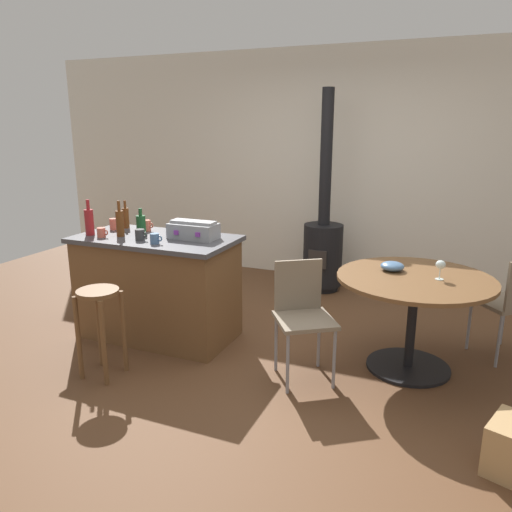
{
  "coord_description": "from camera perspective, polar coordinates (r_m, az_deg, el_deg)",
  "views": [
    {
      "loc": [
        1.32,
        -3.5,
        1.83
      ],
      "look_at": [
        -0.2,
        0.11,
        0.79
      ],
      "focal_mm": 34.73,
      "sensor_mm": 36.0,
      "label": 1
    }
  ],
  "objects": [
    {
      "name": "bottle_3",
      "position": [
        4.73,
        -14.78,
        4.32
      ],
      "size": [
        0.06,
        0.06,
        0.26
      ],
      "color": "#603314",
      "rests_on": "kitchen_island"
    },
    {
      "name": "bottle_0",
      "position": [
        4.51,
        -18.66,
        3.8
      ],
      "size": [
        0.08,
        0.08,
        0.31
      ],
      "color": "maroon",
      "rests_on": "kitchen_island"
    },
    {
      "name": "folding_chair_far",
      "position": [
        3.66,
        5.35,
        -6.29
      ],
      "size": [
        0.56,
        0.56,
        0.87
      ],
      "color": "#7F705B",
      "rests_on": "ground_plane"
    },
    {
      "name": "folding_chair_near",
      "position": [
        4.37,
        27.42,
        -4.52
      ],
      "size": [
        0.56,
        0.56,
        0.85
      ],
      "color": "#7F705B",
      "rests_on": "ground_plane"
    },
    {
      "name": "wood_stove",
      "position": [
        5.61,
        7.73,
        1.51
      ],
      "size": [
        0.44,
        0.45,
        2.21
      ],
      "color": "black",
      "rests_on": "ground_plane"
    },
    {
      "name": "serving_bowl",
      "position": [
        3.95,
        15.43,
        -1.13
      ],
      "size": [
        0.18,
        0.18,
        0.07
      ],
      "primitive_type": "ellipsoid",
      "color": "#4C7099",
      "rests_on": "dining_table"
    },
    {
      "name": "ground_plane",
      "position": [
        4.16,
        1.96,
        -11.22
      ],
      "size": [
        8.8,
        8.8,
        0.0
      ],
      "primitive_type": "plane",
      "color": "brown"
    },
    {
      "name": "cup_2",
      "position": [
        4.21,
        -13.21,
        2.4
      ],
      "size": [
        0.11,
        0.08,
        0.09
      ],
      "color": "#383838",
      "rests_on": "kitchen_island"
    },
    {
      "name": "bottle_1",
      "position": [
        4.43,
        -13.11,
        3.58
      ],
      "size": [
        0.08,
        0.08,
        0.23
      ],
      "color": "#194C23",
      "rests_on": "kitchen_island"
    },
    {
      "name": "kitchen_island",
      "position": [
        4.43,
        -11.25,
        -3.51
      ],
      "size": [
        1.38,
        0.73,
        0.9
      ],
      "color": "brown",
      "rests_on": "ground_plane"
    },
    {
      "name": "dining_table",
      "position": [
        3.9,
        17.7,
        -4.68
      ],
      "size": [
        1.15,
        1.15,
        0.74
      ],
      "color": "black",
      "rests_on": "ground_plane"
    },
    {
      "name": "cup_3",
      "position": [
        4.57,
        -12.45,
        3.45
      ],
      "size": [
        0.11,
        0.07,
        0.1
      ],
      "color": "#DB6651",
      "rests_on": "kitchen_island"
    },
    {
      "name": "back_wall",
      "position": [
        5.98,
        10.15,
        10.05
      ],
      "size": [
        8.0,
        0.1,
        2.7
      ],
      "primitive_type": "cube",
      "color": "silver",
      "rests_on": "ground_plane"
    },
    {
      "name": "wine_glass",
      "position": [
        3.81,
        20.49,
        -1.02
      ],
      "size": [
        0.07,
        0.07,
        0.14
      ],
      "color": "silver",
      "rests_on": "dining_table"
    },
    {
      "name": "wooden_stool",
      "position": [
        3.83,
        -17.56,
        -6.57
      ],
      "size": [
        0.3,
        0.3,
        0.67
      ],
      "color": "brown",
      "rests_on": "ground_plane"
    },
    {
      "name": "cup_4",
      "position": [
        4.4,
        -17.37,
        2.6
      ],
      "size": [
        0.11,
        0.07,
        0.08
      ],
      "color": "#DB6651",
      "rests_on": "kitchen_island"
    },
    {
      "name": "bottle_2",
      "position": [
        4.38,
        -15.41,
        3.71
      ],
      "size": [
        0.07,
        0.07,
        0.31
      ],
      "color": "#603314",
      "rests_on": "kitchen_island"
    },
    {
      "name": "cup_0",
      "position": [
        4.69,
        -16.07,
        3.55
      ],
      "size": [
        0.11,
        0.07,
        0.1
      ],
      "color": "#DB6651",
      "rests_on": "kitchen_island"
    },
    {
      "name": "cup_1",
      "position": [
        4.05,
        -11.57,
        1.98
      ],
      "size": [
        0.11,
        0.07,
        0.08
      ],
      "color": "#4C7099",
      "rests_on": "kitchen_island"
    },
    {
      "name": "toolbox",
      "position": [
        4.18,
        -7.22,
        2.97
      ],
      "size": [
        0.4,
        0.22,
        0.15
      ],
      "color": "gray",
      "rests_on": "kitchen_island"
    }
  ]
}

